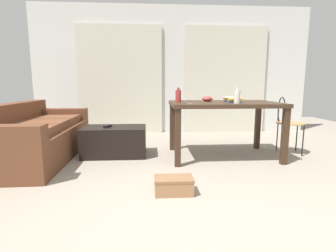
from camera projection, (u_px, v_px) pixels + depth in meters
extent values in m
plane|color=gray|center=(188.00, 164.00, 3.17)|extent=(8.97, 8.97, 0.00)
cube|color=silver|center=(173.00, 71.00, 5.21)|extent=(5.55, 0.10, 2.52)
cube|color=beige|center=(120.00, 80.00, 5.08)|extent=(1.66, 0.03, 2.13)
cube|color=beige|center=(225.00, 80.00, 5.22)|extent=(1.66, 0.03, 2.13)
cube|color=brown|center=(38.00, 144.00, 3.38)|extent=(0.91, 1.98, 0.41)
cube|color=brown|center=(9.00, 117.00, 3.29)|extent=(0.23, 1.97, 0.33)
cube|color=brown|center=(59.00, 114.00, 4.20)|extent=(0.88, 0.21, 0.18)
cube|color=brown|center=(55.00, 120.00, 3.86)|extent=(0.65, 0.51, 0.10)
cube|color=brown|center=(41.00, 125.00, 3.34)|extent=(0.65, 0.51, 0.10)
cube|color=brown|center=(22.00, 132.00, 2.83)|extent=(0.65, 0.51, 0.10)
cube|color=black|center=(115.00, 141.00, 3.56)|extent=(0.85, 0.53, 0.40)
cube|color=#382619|center=(224.00, 104.00, 3.42)|extent=(1.42, 0.91, 0.05)
cube|color=#382619|center=(178.00, 138.00, 3.04)|extent=(0.07, 0.07, 0.70)
cube|color=#382619|center=(285.00, 137.00, 3.12)|extent=(0.07, 0.07, 0.70)
cube|color=#382619|center=(172.00, 127.00, 3.84)|extent=(0.07, 0.07, 0.70)
cube|color=#382619|center=(258.00, 126.00, 3.92)|extent=(0.07, 0.07, 0.70)
cylinder|color=#B7844C|center=(291.00, 123.00, 3.62)|extent=(0.39, 0.39, 0.02)
cylinder|color=black|center=(303.00, 141.00, 3.50)|extent=(0.02, 0.02, 0.43)
cylinder|color=black|center=(297.00, 137.00, 3.76)|extent=(0.02, 0.02, 0.43)
cylinder|color=black|center=(282.00, 140.00, 3.55)|extent=(0.02, 0.02, 0.43)
cylinder|color=black|center=(277.00, 136.00, 3.81)|extent=(0.02, 0.02, 0.43)
torus|color=black|center=(281.00, 110.00, 3.62)|extent=(0.11, 0.38, 0.38)
cylinder|color=black|center=(284.00, 118.00, 3.47)|extent=(0.02, 0.02, 0.17)
cylinder|color=black|center=(278.00, 115.00, 3.79)|extent=(0.02, 0.02, 0.17)
cylinder|color=#99332D|center=(178.00, 96.00, 3.37)|extent=(0.07, 0.07, 0.16)
cylinder|color=#99332D|center=(178.00, 89.00, 3.35)|extent=(0.03, 0.03, 0.03)
cylinder|color=beige|center=(237.00, 97.00, 3.16)|extent=(0.07, 0.07, 0.15)
cylinder|color=beige|center=(237.00, 89.00, 3.15)|extent=(0.03, 0.03, 0.05)
ellipsoid|color=#9E3833|center=(207.00, 99.00, 3.56)|extent=(0.15, 0.15, 0.07)
cube|color=#33519E|center=(233.00, 101.00, 3.40)|extent=(0.22, 0.28, 0.02)
cube|color=gold|center=(233.00, 100.00, 3.39)|extent=(0.18, 0.23, 0.02)
cube|color=gold|center=(233.00, 99.00, 3.38)|extent=(0.20, 0.25, 0.02)
cube|color=silver|center=(232.00, 97.00, 3.39)|extent=(0.23, 0.22, 0.01)
cube|color=#9EA0A5|center=(190.00, 104.00, 3.08)|extent=(0.06, 0.05, 0.00)
torus|color=#262628|center=(186.00, 103.00, 3.10)|extent=(0.03, 0.03, 0.00)
cube|color=#9EA0A5|center=(189.00, 104.00, 3.06)|extent=(0.04, 0.07, 0.00)
torus|color=#262628|center=(186.00, 103.00, 3.11)|extent=(0.03, 0.03, 0.00)
cube|color=black|center=(108.00, 126.00, 3.50)|extent=(0.10, 0.15, 0.02)
cube|color=#996B47|center=(174.00, 187.00, 2.31)|extent=(0.34, 0.20, 0.13)
cube|color=brown|center=(174.00, 179.00, 2.30)|extent=(0.35, 0.21, 0.02)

